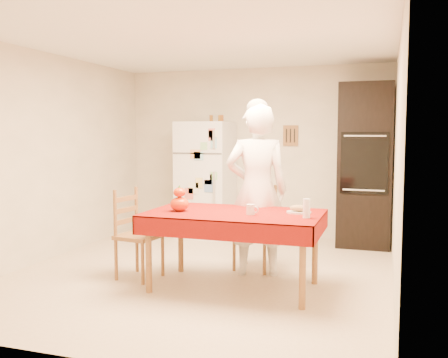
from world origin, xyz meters
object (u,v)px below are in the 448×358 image
at_px(oven_cabinet, 365,165).
at_px(chair_far, 257,224).
at_px(seated_woman, 257,190).
at_px(pumpkin_lower, 180,204).
at_px(wine_glass, 307,208).
at_px(dining_table, 234,219).
at_px(chair_left, 134,230).
at_px(bread_plate, 299,212).
at_px(refrigerator, 206,179).
at_px(coffee_mug, 250,210).

xyz_separation_m(oven_cabinet, chair_far, (-1.11, -1.55, -0.59)).
distance_m(chair_far, seated_woman, 0.49).
xyz_separation_m(pumpkin_lower, wine_glass, (1.26, -0.01, 0.02)).
distance_m(dining_table, pumpkin_lower, 0.56).
height_order(chair_left, pumpkin_lower, chair_left).
height_order(chair_far, wine_glass, chair_far).
height_order(seated_woman, bread_plate, seated_woman).
height_order(dining_table, chair_left, chair_left).
bearing_deg(dining_table, refrigerator, 116.54).
height_order(dining_table, bread_plate, bread_plate).
relative_size(chair_left, pumpkin_lower, 5.05).
distance_m(coffee_mug, wine_glass, 0.53).
xyz_separation_m(refrigerator, oven_cabinet, (2.28, 0.05, 0.25)).
xyz_separation_m(oven_cabinet, pumpkin_lower, (-1.67, -2.45, -0.27)).
bearing_deg(bread_plate, seated_woman, 141.68).
relative_size(coffee_mug, wine_glass, 0.57).
height_order(dining_table, coffee_mug, coffee_mug).
relative_size(oven_cabinet, wine_glass, 12.50).
distance_m(seated_woman, wine_glass, 0.92).
xyz_separation_m(refrigerator, chair_left, (0.03, -2.27, -0.34)).
bearing_deg(coffee_mug, pumpkin_lower, -179.86).
bearing_deg(oven_cabinet, coffee_mug, -110.94).
distance_m(pumpkin_lower, wine_glass, 1.26).
height_order(refrigerator, chair_left, refrigerator).
distance_m(dining_table, bread_plate, 0.63).
bearing_deg(pumpkin_lower, chair_far, 58.21).
relative_size(oven_cabinet, seated_woman, 1.20).
bearing_deg(chair_left, wine_glass, -85.56).
relative_size(seated_woman, coffee_mug, 18.39).
bearing_deg(seated_woman, dining_table, 64.79).
height_order(oven_cabinet, pumpkin_lower, oven_cabinet).
bearing_deg(bread_plate, pumpkin_lower, -168.59).
xyz_separation_m(dining_table, chair_left, (-1.12, 0.03, -0.18)).
bearing_deg(oven_cabinet, chair_left, -134.08).
relative_size(pumpkin_lower, wine_glass, 1.07).
bearing_deg(chair_left, refrigerator, 9.62).
height_order(refrigerator, pumpkin_lower, refrigerator).
distance_m(dining_table, chair_far, 0.82).
relative_size(oven_cabinet, dining_table, 1.29).
bearing_deg(chair_far, pumpkin_lower, -114.81).
height_order(wine_glass, bread_plate, wine_glass).
bearing_deg(oven_cabinet, refrigerator, -178.82).
bearing_deg(chair_far, bread_plate, -41.89).
height_order(oven_cabinet, bread_plate, oven_cabinet).
bearing_deg(dining_table, bread_plate, 11.85).
xyz_separation_m(dining_table, chair_far, (0.02, 0.80, -0.18)).
bearing_deg(dining_table, chair_far, 88.22).
bearing_deg(refrigerator, chair_far, -51.92).
bearing_deg(pumpkin_lower, seated_woman, 45.98).
relative_size(oven_cabinet, chair_far, 2.32).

